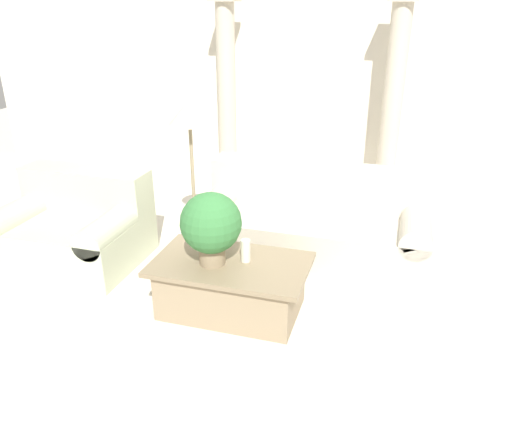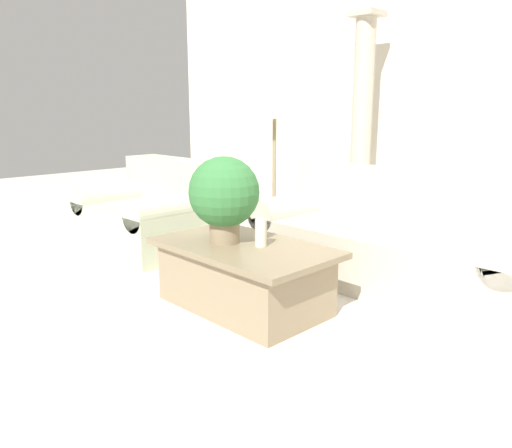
{
  "view_description": "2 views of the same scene",
  "coord_description": "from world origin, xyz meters",
  "px_view_note": "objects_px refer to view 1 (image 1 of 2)",
  "views": [
    {
      "loc": [
        1.05,
        -3.66,
        2.31
      ],
      "look_at": [
        -0.02,
        -0.05,
        0.62
      ],
      "focal_mm": 35.0,
      "sensor_mm": 36.0,
      "label": 1
    },
    {
      "loc": [
        2.21,
        -2.58,
        1.32
      ],
      "look_at": [
        -0.37,
        -0.06,
        0.48
      ],
      "focal_mm": 35.0,
      "sensor_mm": 36.0,
      "label": 2
    }
  ],
  "objects_px": {
    "sofa_long": "(313,221)",
    "loveseat": "(75,225)",
    "coffee_table": "(231,286)",
    "floor_lamp": "(190,121)",
    "potted_plant": "(211,225)"
  },
  "relations": [
    {
      "from": "loveseat",
      "to": "potted_plant",
      "type": "xyz_separation_m",
      "value": [
        1.61,
        -0.49,
        0.43
      ]
    },
    {
      "from": "sofa_long",
      "to": "loveseat",
      "type": "distance_m",
      "value": 2.31
    },
    {
      "from": "sofa_long",
      "to": "floor_lamp",
      "type": "bearing_deg",
      "value": -174.34
    },
    {
      "from": "sofa_long",
      "to": "loveseat",
      "type": "height_order",
      "value": "same"
    },
    {
      "from": "loveseat",
      "to": "floor_lamp",
      "type": "height_order",
      "value": "floor_lamp"
    },
    {
      "from": "floor_lamp",
      "to": "coffee_table",
      "type": "bearing_deg",
      "value": -54.8
    },
    {
      "from": "loveseat",
      "to": "potted_plant",
      "type": "relative_size",
      "value": 2.22
    },
    {
      "from": "floor_lamp",
      "to": "sofa_long",
      "type": "bearing_deg",
      "value": 5.66
    },
    {
      "from": "coffee_table",
      "to": "floor_lamp",
      "type": "bearing_deg",
      "value": 125.2
    },
    {
      "from": "sofa_long",
      "to": "coffee_table",
      "type": "xyz_separation_m",
      "value": [
        -0.43,
        -1.23,
        -0.11
      ]
    },
    {
      "from": "coffee_table",
      "to": "floor_lamp",
      "type": "distance_m",
      "value": 1.71
    },
    {
      "from": "loveseat",
      "to": "coffee_table",
      "type": "distance_m",
      "value": 1.8
    },
    {
      "from": "loveseat",
      "to": "floor_lamp",
      "type": "bearing_deg",
      "value": 34.58
    },
    {
      "from": "loveseat",
      "to": "coffee_table",
      "type": "relative_size",
      "value": 1.05
    },
    {
      "from": "coffee_table",
      "to": "floor_lamp",
      "type": "xyz_separation_m",
      "value": [
        -0.78,
        1.11,
        1.05
      ]
    }
  ]
}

